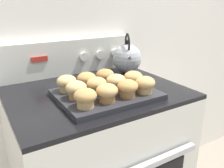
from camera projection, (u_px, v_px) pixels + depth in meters
The scene contains 15 objects.
wall_back at pixel (63, 16), 1.21m from camera, with size 8.00×0.05×2.40m.
control_panel at pixel (70, 57), 1.23m from camera, with size 0.72×0.07×0.18m.
muffin_pan at pixel (106, 94), 0.95m from camera, with size 0.38×0.30×0.02m.
muffin_r0_c0 at pixel (85, 97), 0.80m from camera, with size 0.08×0.08×0.07m.
muffin_r0_c1 at pixel (107, 92), 0.84m from camera, with size 0.08×0.08×0.07m.
muffin_r0_c2 at pixel (128, 88), 0.89m from camera, with size 0.08×0.08×0.07m.
muffin_r0_c3 at pixel (145, 84), 0.93m from camera, with size 0.08×0.08×0.07m.
muffin_r1_c0 at pixel (76, 89), 0.87m from camera, with size 0.08×0.08×0.07m.
muffin_r1_c1 at pixel (97, 85), 0.92m from camera, with size 0.08×0.08×0.07m.
muffin_r1_c2 at pixel (116, 82), 0.95m from camera, with size 0.08×0.08×0.07m.
muffin_r1_c3 at pixel (133, 78), 1.00m from camera, with size 0.08×0.08×0.07m.
muffin_r2_c0 at pixel (67, 83), 0.94m from camera, with size 0.08×0.08×0.07m.
muffin_r2_c1 at pixel (87, 80), 0.98m from camera, with size 0.08×0.08×0.07m.
muffin_r2_c2 at pixel (105, 76), 1.03m from camera, with size 0.08×0.08×0.07m.
tea_kettle at pixel (127, 58), 1.26m from camera, with size 0.15×0.19×0.21m.
Camera 1 is at (-0.44, -0.55, 1.27)m, focal length 38.00 mm.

